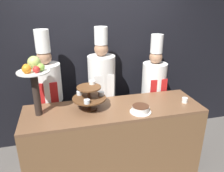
# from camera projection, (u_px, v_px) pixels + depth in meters

# --- Properties ---
(wall_back) EXTENTS (10.00, 0.06, 2.80)m
(wall_back) POSITION_uv_depth(u_px,v_px,m) (99.00, 55.00, 3.33)
(wall_back) COLOR black
(wall_back) RESTS_ON ground_plane
(buffet_counter) EXTENTS (2.18, 0.67, 0.95)m
(buffet_counter) POSITION_uv_depth(u_px,v_px,m) (114.00, 140.00, 2.85)
(buffet_counter) COLOR brown
(buffet_counter) RESTS_ON ground_plane
(tiered_stand) EXTENTS (0.40, 0.40, 0.33)m
(tiered_stand) POSITION_uv_depth(u_px,v_px,m) (89.00, 96.00, 2.58)
(tiered_stand) COLOR brown
(tiered_stand) RESTS_ON buffet_counter
(fruit_pedestal) EXTENTS (0.35, 0.35, 0.67)m
(fruit_pedestal) POSITION_uv_depth(u_px,v_px,m) (34.00, 76.00, 2.36)
(fruit_pedestal) COLOR #2D231E
(fruit_pedestal) RESTS_ON buffet_counter
(cake_round) EXTENTS (0.25, 0.25, 0.08)m
(cake_round) POSITION_uv_depth(u_px,v_px,m) (141.00, 109.00, 2.56)
(cake_round) COLOR white
(cake_round) RESTS_ON buffet_counter
(cup_white) EXTENTS (0.07, 0.07, 0.07)m
(cup_white) POSITION_uv_depth(u_px,v_px,m) (185.00, 100.00, 2.80)
(cup_white) COLOR white
(cup_white) RESTS_ON buffet_counter
(chef_left) EXTENTS (0.38, 0.38, 1.85)m
(chef_left) POSITION_uv_depth(u_px,v_px,m) (48.00, 94.00, 2.97)
(chef_left) COLOR black
(chef_left) RESTS_ON ground_plane
(chef_center_left) EXTENTS (0.38, 0.38, 1.86)m
(chef_center_left) POSITION_uv_depth(u_px,v_px,m) (102.00, 87.00, 3.13)
(chef_center_left) COLOR #28282D
(chef_center_left) RESTS_ON ground_plane
(chef_center_right) EXTENTS (0.36, 0.36, 1.73)m
(chef_center_right) POSITION_uv_depth(u_px,v_px,m) (154.00, 88.00, 3.34)
(chef_center_right) COLOR black
(chef_center_right) RESTS_ON ground_plane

